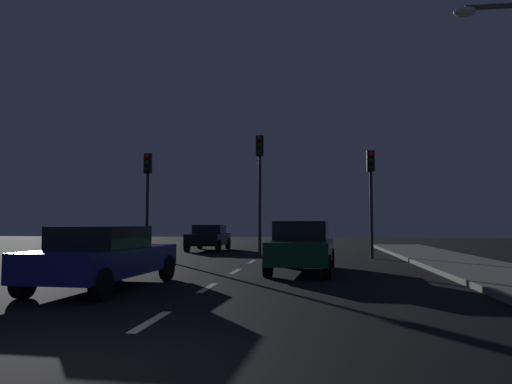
% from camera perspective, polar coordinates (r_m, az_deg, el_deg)
% --- Properties ---
extents(ground_plane, '(80.00, 80.00, 0.00)m').
position_cam_1_polar(ground_plane, '(11.84, -5.14, -10.97)').
color(ground_plane, black).
extents(lane_stripe_second, '(0.16, 1.60, 0.01)m').
position_cam_1_polar(lane_stripe_second, '(7.65, -12.46, -14.86)').
color(lane_stripe_second, silver).
rests_on(lane_stripe_second, ground_plane).
extents(lane_stripe_third, '(0.16, 1.60, 0.01)m').
position_cam_1_polar(lane_stripe_third, '(11.26, -5.81, -11.32)').
color(lane_stripe_third, silver).
rests_on(lane_stripe_third, ground_plane).
extents(lane_stripe_fourth, '(0.16, 1.60, 0.01)m').
position_cam_1_polar(lane_stripe_fourth, '(14.96, -2.48, -9.45)').
color(lane_stripe_fourth, silver).
rests_on(lane_stripe_fourth, ground_plane).
extents(lane_stripe_fifth, '(0.16, 1.60, 0.01)m').
position_cam_1_polar(lane_stripe_fifth, '(18.70, -0.50, -8.31)').
color(lane_stripe_fifth, silver).
rests_on(lane_stripe_fifth, ground_plane).
extents(lane_stripe_sixth, '(0.16, 1.60, 0.01)m').
position_cam_1_polar(lane_stripe_sixth, '(22.46, 0.81, -7.55)').
color(lane_stripe_sixth, silver).
rests_on(lane_stripe_sixth, ground_plane).
extents(lane_stripe_seventh, '(0.16, 1.60, 0.01)m').
position_cam_1_polar(lane_stripe_seventh, '(26.24, 1.75, -7.00)').
color(lane_stripe_seventh, silver).
rests_on(lane_stripe_seventh, ground_plane).
extents(traffic_signal_left, '(0.32, 0.38, 4.65)m').
position_cam_1_polar(traffic_signal_left, '(22.09, -12.86, 0.97)').
color(traffic_signal_left, '#2D2D30').
rests_on(traffic_signal_left, ground_plane).
extents(traffic_signal_center, '(0.32, 0.38, 5.35)m').
position_cam_1_polar(traffic_signal_center, '(20.94, 0.45, 2.37)').
color(traffic_signal_center, '#2D2D30').
rests_on(traffic_signal_center, ground_plane).
extents(traffic_signal_right, '(0.32, 0.38, 4.59)m').
position_cam_1_polar(traffic_signal_right, '(20.87, 13.59, 1.14)').
color(traffic_signal_right, '#2D2D30').
rests_on(traffic_signal_right, ground_plane).
extents(car_stopped_ahead, '(2.06, 4.50, 1.55)m').
position_cam_1_polar(car_stopped_ahead, '(14.71, 5.57, -6.50)').
color(car_stopped_ahead, '#0F4C2D').
rests_on(car_stopped_ahead, ground_plane).
extents(car_adjacent_lane, '(2.10, 4.68, 1.42)m').
position_cam_1_polar(car_adjacent_lane, '(11.61, -17.67, -7.31)').
color(car_adjacent_lane, navy).
rests_on(car_adjacent_lane, ground_plane).
extents(car_oncoming_far, '(1.93, 4.11, 1.40)m').
position_cam_1_polar(car_oncoming_far, '(26.39, -5.67, -5.40)').
color(car_oncoming_far, black).
rests_on(car_oncoming_far, ground_plane).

